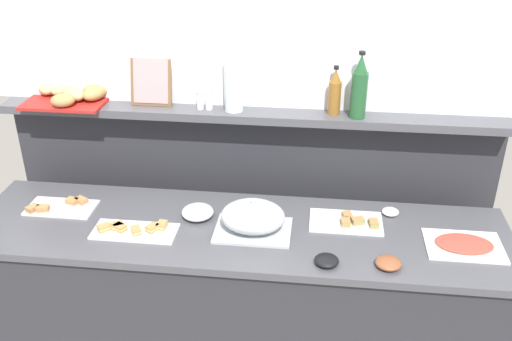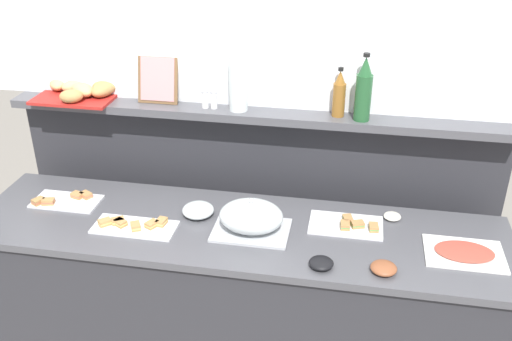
{
  "view_description": "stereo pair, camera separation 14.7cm",
  "coord_description": "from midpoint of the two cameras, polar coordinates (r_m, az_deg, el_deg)",
  "views": [
    {
      "loc": [
        0.34,
        -2.16,
        2.35
      ],
      "look_at": [
        0.07,
        0.1,
        1.17
      ],
      "focal_mm": 40.36,
      "sensor_mm": 36.0,
      "label": 1
    },
    {
      "loc": [
        0.48,
        -2.14,
        2.35
      ],
      "look_at": [
        0.07,
        0.1,
        1.17
      ],
      "focal_mm": 40.36,
      "sensor_mm": 36.0,
      "label": 2
    }
  ],
  "objects": [
    {
      "name": "ground_plane",
      "position": [
        3.64,
        1.5,
        -12.87
      ],
      "size": [
        12.0,
        12.0,
        0.0
      ],
      "primitive_type": "plane",
      "color": "gray"
    },
    {
      "name": "wine_bottle_green",
      "position": [
        2.7,
        12.18,
        7.74
      ],
      "size": [
        0.08,
        0.08,
        0.32
      ],
      "color": "#23562D",
      "rests_on": "back_ledge_unit"
    },
    {
      "name": "bread_basket",
      "position": [
        3.07,
        -15.57,
        7.65
      ],
      "size": [
        0.4,
        0.33,
        0.08
      ],
      "color": "#B2231E",
      "rests_on": "back_ledge_unit"
    },
    {
      "name": "cold_cuts_platter",
      "position": [
        2.61,
        21.49,
        -7.63
      ],
      "size": [
        0.33,
        0.23,
        0.02
      ],
      "color": "white",
      "rests_on": "buffet_counter"
    },
    {
      "name": "pepper_shaker",
      "position": [
        2.81,
        -2.7,
        6.99
      ],
      "size": [
        0.03,
        0.03,
        0.09
      ],
      "color": "white",
      "rests_on": "back_ledge_unit"
    },
    {
      "name": "vinegar_bottle_amber",
      "position": [
        2.74,
        9.78,
        7.4
      ],
      "size": [
        0.06,
        0.06,
        0.24
      ],
      "color": "#8E5B23",
      "rests_on": "back_ledge_unit"
    },
    {
      "name": "framed_picture",
      "position": [
        2.9,
        -8.26,
        8.95
      ],
      "size": [
        0.2,
        0.07,
        0.24
      ],
      "color": "brown",
      "rests_on": "back_ledge_unit"
    },
    {
      "name": "sandwich_platter_rear",
      "position": [
        2.65,
        -10.47,
        -5.42
      ],
      "size": [
        0.38,
        0.16,
        0.04
      ],
      "color": "silver",
      "rests_on": "buffet_counter"
    },
    {
      "name": "condiment_bowl_teal",
      "position": [
        2.39,
        8.27,
        -9.1
      ],
      "size": [
        0.1,
        0.1,
        0.04
      ],
      "primitive_type": "ellipsoid",
      "color": "black",
      "rests_on": "buffet_counter"
    },
    {
      "name": "sandwich_platter_front",
      "position": [
        2.93,
        -17.0,
        -2.88
      ],
      "size": [
        0.32,
        0.17,
        0.04
      ],
      "color": "silver",
      "rests_on": "buffet_counter"
    },
    {
      "name": "condiment_bowl_cream",
      "position": [
        2.41,
        14.29,
        -9.38
      ],
      "size": [
        0.11,
        0.11,
        0.04
      ],
      "primitive_type": "ellipsoid",
      "color": "brown",
      "rests_on": "buffet_counter"
    },
    {
      "name": "sandwich_platter_side",
      "position": [
        2.66,
        10.73,
        -5.34
      ],
      "size": [
        0.33,
        0.2,
        0.04
      ],
      "color": "silver",
      "rests_on": "buffet_counter"
    },
    {
      "name": "back_ledge_unit",
      "position": [
        3.15,
        1.34,
        -4.38
      ],
      "size": [
        2.48,
        0.22,
        1.33
      ],
      "color": "#2D2D33",
      "rests_on": "ground_plane"
    },
    {
      "name": "buffet_counter",
      "position": [
        2.89,
        -0.32,
        -13.39
      ],
      "size": [
        2.45,
        0.63,
        0.93
      ],
      "color": "#2D2D33",
      "rests_on": "ground_plane"
    },
    {
      "name": "serving_cloche",
      "position": [
        2.55,
        1.18,
        -4.71
      ],
      "size": [
        0.34,
        0.24,
        0.17
      ],
      "color": "#B7BABF",
      "rests_on": "buffet_counter"
    },
    {
      "name": "glass_bowl_large",
      "position": [
        2.69,
        -4.2,
        -4.01
      ],
      "size": [
        0.15,
        0.15,
        0.06
      ],
      "color": "silver",
      "rests_on": "buffet_counter"
    },
    {
      "name": "water_carafe",
      "position": [
        2.76,
        -0.23,
        8.64
      ],
      "size": [
        0.09,
        0.09,
        0.27
      ],
      "primitive_type": "cylinder",
      "color": "silver",
      "rests_on": "back_ledge_unit"
    },
    {
      "name": "condiment_bowl_dark",
      "position": [
        2.76,
        14.86,
        -4.43
      ],
      "size": [
        0.08,
        0.08,
        0.03
      ],
      "primitive_type": "ellipsoid",
      "color": "silver",
      "rests_on": "buffet_counter"
    },
    {
      "name": "salt_shaker",
      "position": [
        2.82,
        -3.58,
        7.04
      ],
      "size": [
        0.03,
        0.03,
        0.09
      ],
      "color": "white",
      "rests_on": "back_ledge_unit"
    }
  ]
}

